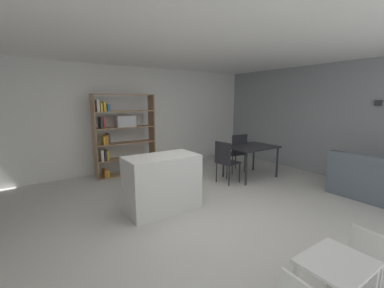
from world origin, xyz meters
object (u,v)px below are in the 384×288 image
(dining_chair_far, at_px, (237,150))
(kitchen_island, at_px, (162,183))
(dining_table, at_px, (251,149))
(open_bookshelf, at_px, (120,132))
(dining_chair_island_side, at_px, (225,159))
(child_chair_right, at_px, (361,257))
(child_table, at_px, (336,270))

(dining_chair_far, bearing_deg, kitchen_island, 24.65)
(dining_table, bearing_deg, kitchen_island, -170.68)
(kitchen_island, relative_size, open_bookshelf, 0.61)
(open_bookshelf, bearing_deg, dining_chair_island_side, -49.16)
(child_chair_right, bearing_deg, dining_table, 153.86)
(child_chair_right, xyz_separation_m, dining_chair_island_side, (1.00, 3.03, 0.21))
(child_table, xyz_separation_m, dining_chair_island_side, (1.47, 3.02, 0.15))
(dining_chair_far, distance_m, dining_chair_island_side, 0.90)
(child_table, bearing_deg, kitchen_island, 95.46)
(child_table, height_order, dining_chair_island_side, dining_chair_island_side)
(child_chair_right, bearing_deg, open_bookshelf, -168.37)
(open_bookshelf, xyz_separation_m, child_chair_right, (0.64, -4.92, -0.71))
(dining_chair_island_side, bearing_deg, open_bookshelf, 32.60)
(dining_table, relative_size, dining_chair_far, 1.17)
(kitchen_island, bearing_deg, open_bookshelf, 87.94)
(child_table, height_order, dining_chair_far, dining_chair_far)
(kitchen_island, xyz_separation_m, dining_chair_island_side, (1.72, 0.40, 0.09))
(open_bookshelf, xyz_separation_m, dining_table, (2.42, -1.88, -0.37))
(kitchen_island, height_order, child_chair_right, kitchen_island)
(child_chair_right, bearing_deg, dining_chair_far, 157.24)
(dining_table, xyz_separation_m, dining_chair_island_side, (-0.78, -0.01, -0.12))
(dining_chair_far, xyz_separation_m, dining_chair_island_side, (-0.77, -0.45, -0.03))
(dining_chair_far, bearing_deg, open_bookshelf, -25.04)
(child_chair_right, height_order, dining_chair_island_side, dining_chair_island_side)
(child_table, distance_m, dining_chair_island_side, 3.36)
(dining_table, bearing_deg, child_table, -126.56)
(child_chair_right, distance_m, dining_chair_far, 3.91)
(open_bookshelf, relative_size, child_chair_right, 3.36)
(dining_table, bearing_deg, dining_chair_far, 91.35)
(open_bookshelf, relative_size, child_table, 3.22)
(child_chair_right, relative_size, dining_table, 0.50)
(open_bookshelf, height_order, dining_chair_island_side, open_bookshelf)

